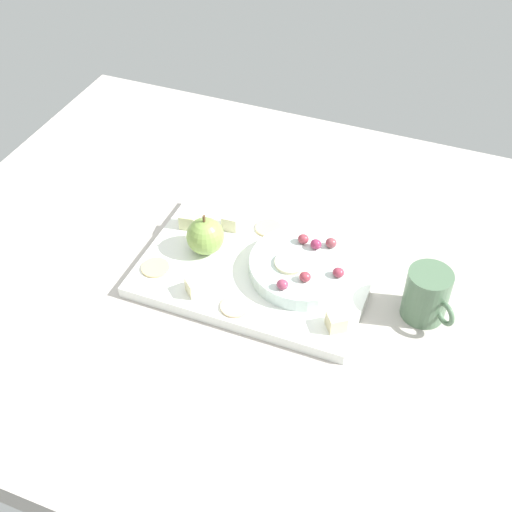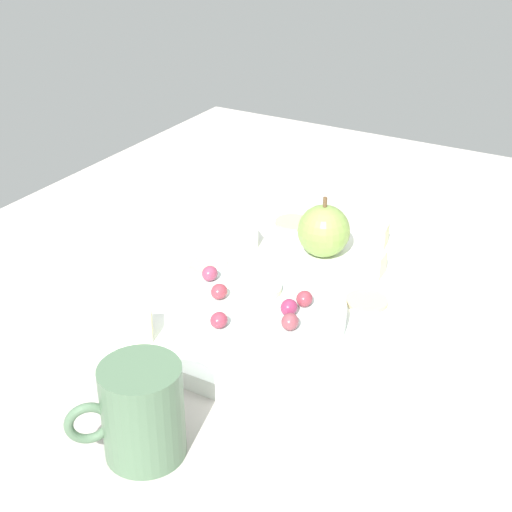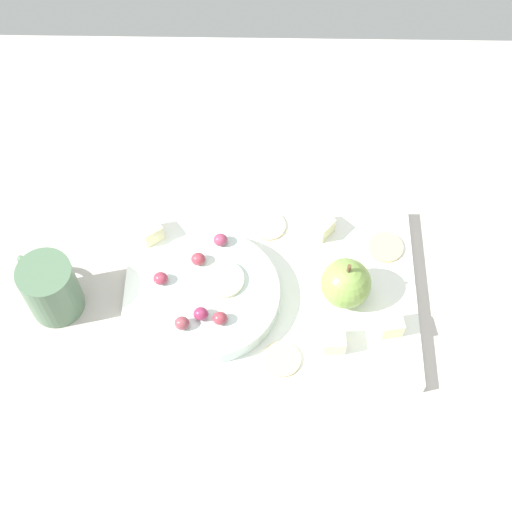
# 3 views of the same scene
# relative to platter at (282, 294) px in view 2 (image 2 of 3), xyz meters

# --- Properties ---
(table) EXTENTS (1.15, 0.98, 0.05)m
(table) POSITION_rel_platter_xyz_m (-0.03, 0.02, -0.03)
(table) COLOR #B6AEA6
(table) RESTS_ON ground
(platter) EXTENTS (0.38, 0.26, 0.02)m
(platter) POSITION_rel_platter_xyz_m (0.00, 0.00, 0.00)
(platter) COLOR white
(platter) RESTS_ON table
(serving_dish) EXTENTS (0.18, 0.18, 0.03)m
(serving_dish) POSITION_rel_platter_xyz_m (0.08, 0.01, 0.02)
(serving_dish) COLOR silver
(serving_dish) RESTS_ON platter
(apple_whole) EXTENTS (0.06, 0.06, 0.06)m
(apple_whole) POSITION_rel_platter_xyz_m (-0.09, 0.01, 0.04)
(apple_whole) COLOR #7DA049
(apple_whole) RESTS_ON platter
(apple_stem) EXTENTS (0.01, 0.01, 0.01)m
(apple_stem) POSITION_rel_platter_xyz_m (-0.09, 0.01, 0.08)
(apple_stem) COLOR brown
(apple_stem) RESTS_ON apple_whole
(cheese_cube_0) EXTENTS (0.03, 0.03, 0.03)m
(cheese_cube_0) POSITION_rel_platter_xyz_m (-0.08, 0.08, 0.02)
(cheese_cube_0) COLOR beige
(cheese_cube_0) RESTS_ON platter
(cheese_cube_1) EXTENTS (0.04, 0.04, 0.03)m
(cheese_cube_1) POSITION_rel_platter_xyz_m (0.16, -0.08, 0.02)
(cheese_cube_1) COLOR beige
(cheese_cube_1) RESTS_ON platter
(cheese_cube_2) EXTENTS (0.03, 0.03, 0.03)m
(cheese_cube_2) POSITION_rel_platter_xyz_m (-0.15, 0.05, 0.02)
(cheese_cube_2) COLOR beige
(cheese_cube_2) RESTS_ON platter
(cheese_cube_3) EXTENTS (0.04, 0.04, 0.03)m
(cheese_cube_3) POSITION_rel_platter_xyz_m (-0.07, -0.09, 0.02)
(cheese_cube_3) COLOR beige
(cheese_cube_3) RESTS_ON platter
(cracker_0) EXTENTS (0.05, 0.05, 0.00)m
(cracker_0) POSITION_rel_platter_xyz_m (-0.02, 0.10, 0.01)
(cracker_0) COLOR #DCBE89
(cracker_0) RESTS_ON platter
(cracker_1) EXTENTS (0.05, 0.05, 0.00)m
(cracker_1) POSITION_rel_platter_xyz_m (-0.15, -0.07, 0.01)
(cracker_1) COLOR #D3B97F
(cracker_1) RESTS_ON platter
(cracker_2) EXTENTS (0.05, 0.05, 0.00)m
(cracker_2) POSITION_rel_platter_xyz_m (0.00, -0.10, 0.01)
(cracker_2) COLOR #D5B88D
(cracker_2) RESTS_ON platter
(grape_0) EXTENTS (0.02, 0.02, 0.02)m
(grape_0) POSITION_rel_platter_xyz_m (0.08, 0.05, 0.04)
(grape_0) COLOR #902A4E
(grape_0) RESTS_ON serving_dish
(grape_1) EXTENTS (0.02, 0.02, 0.02)m
(grape_1) POSITION_rel_platter_xyz_m (0.11, 0.06, 0.04)
(grape_1) COLOR #8A3E48
(grape_1) RESTS_ON serving_dish
(grape_2) EXTENTS (0.02, 0.02, 0.02)m
(grape_2) POSITION_rel_platter_xyz_m (0.06, 0.06, 0.04)
(grape_2) COLOR #923441
(grape_2) RESTS_ON serving_dish
(grape_3) EXTENTS (0.02, 0.02, 0.02)m
(grape_3) POSITION_rel_platter_xyz_m (0.09, -0.03, 0.04)
(grape_3) COLOR #9A3542
(grape_3) RESTS_ON serving_dish
(grape_4) EXTENTS (0.02, 0.02, 0.02)m
(grape_4) POSITION_rel_platter_xyz_m (0.06, -0.05, 0.04)
(grape_4) COLOR #9A3956
(grape_4) RESTS_ON serving_dish
(grape_5) EXTENTS (0.02, 0.02, 0.02)m
(grape_5) POSITION_rel_platter_xyz_m (0.14, 0.00, 0.04)
(grape_5) COLOR #983346
(grape_5) RESTS_ON serving_dish
(apple_slice_0) EXTENTS (0.05, 0.05, 0.01)m
(apple_slice_0) POSITION_rel_platter_xyz_m (0.06, 0.00, 0.04)
(apple_slice_0) COLOR beige
(apple_slice_0) RESTS_ON serving_dish
(cup) EXTENTS (0.09, 0.08, 0.09)m
(cup) POSITION_rel_platter_xyz_m (0.28, 0.02, 0.03)
(cup) COLOR #4E6C4F
(cup) RESTS_ON table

